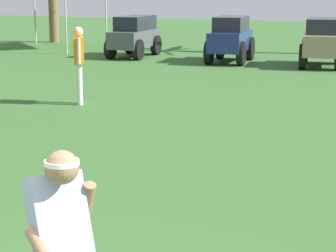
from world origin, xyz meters
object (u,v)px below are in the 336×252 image
Objects in this scene: frisbee_thrower at (59,243)px; parked_car_slot_b at (231,38)px; teammate_midfield at (79,58)px; parked_car_slot_c at (321,41)px; parked_car_slot_a at (134,35)px.

frisbee_thrower reaches higher than parked_car_slot_b.
parked_car_slot_c is (3.75, 7.95, -0.20)m from teammate_midfield.
parked_car_slot_c reaches higher than parked_car_slot_a.
parked_car_slot_a is (-6.61, 16.64, -0.08)m from frisbee_thrower.
frisbee_thrower is 9.24m from teammate_midfield.
teammate_midfield is at bearing -74.06° from parked_car_slot_a.
frisbee_thrower is at bearing -68.34° from parked_car_slot_a.
parked_car_slot_b is 2.77m from parked_car_slot_c.
parked_car_slot_a is at bearing 175.61° from parked_car_slot_c.
teammate_midfield reaches higher than parked_car_slot_c.
frisbee_thrower reaches higher than parked_car_slot_c.
frisbee_thrower is at bearing -88.38° from parked_car_slot_c.
teammate_midfield reaches higher than parked_car_slot_b.
frisbee_thrower reaches higher than parked_car_slot_a.
parked_car_slot_a is (-2.40, 8.42, -0.22)m from teammate_midfield.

